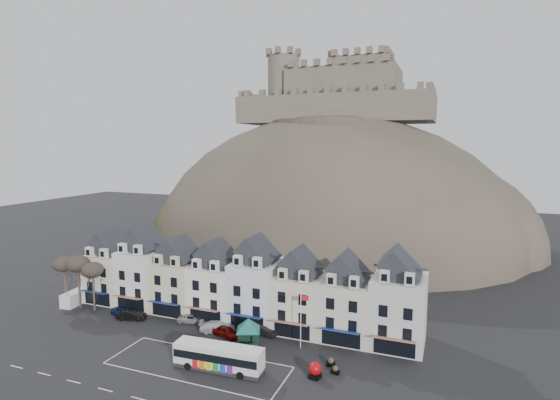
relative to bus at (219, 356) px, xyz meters
The scene contains 21 objects.
ground 5.32m from the bus, 165.46° to the right, with size 300.00×300.00×0.00m, color black.
coach_bay_markings 3.35m from the bus, behind, with size 22.00×7.50×0.01m, color silver.
townhouse_terrace 15.86m from the bus, 107.88° to the left, with size 54.40×9.35×11.80m.
castle_hill 67.80m from the bus, 93.07° to the left, with size 100.00×76.00×68.00m.
castle 84.12m from the bus, 93.36° to the left, with size 50.20×22.20×22.00m.
tree_left_far 35.51m from the bus, 164.76° to the left, with size 3.61×3.61×8.24m.
tree_left_mid 32.71m from the bus, 163.36° to the left, with size 3.78×3.78×8.64m.
tree_left_near 29.78m from the bus, 161.68° to the left, with size 3.43×3.43×7.84m.
bus is the anchor object (origin of this frame).
bus_shelter 6.86m from the bus, 84.08° to the left, with size 5.61×5.61×3.86m.
red_buoy 11.40m from the bus, 12.30° to the left, with size 1.50×1.50×1.86m.
flagpole 11.68m from the bus, 50.04° to the left, with size 1.04×0.34×7.37m.
white_van 34.24m from the bus, 163.06° to the left, with size 2.64×5.03×2.20m.
planter_west 13.42m from the bus, 25.02° to the left, with size 1.21×0.87×1.09m.
planter_east 13.73m from the bus, 17.49° to the left, with size 1.07×0.70×0.98m.
car_navy 23.49m from the bus, 157.66° to the left, with size 1.72×4.27×1.46m, color #0C1840.
car_black 21.36m from the bus, 157.31° to the left, with size 1.55×4.44×1.46m, color black.
car_silver 15.04m from the bus, 134.34° to the left, with size 2.07×4.41×1.25m, color #A1A4A9.
car_white 10.65m from the bus, 119.91° to the left, with size 2.13×5.23×1.52m, color silver.
car_maroon 8.96m from the bus, 112.47° to the left, with size 1.74×4.32×1.47m, color #4C0504.
car_charcoal 10.84m from the bus, 84.08° to the left, with size 1.45×4.16×1.37m, color black.
Camera 1 is at (29.32, -41.33, 26.51)m, focal length 28.00 mm.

